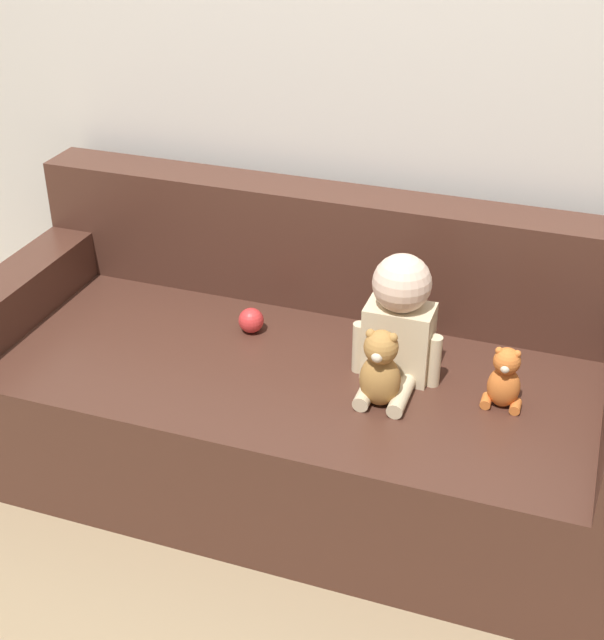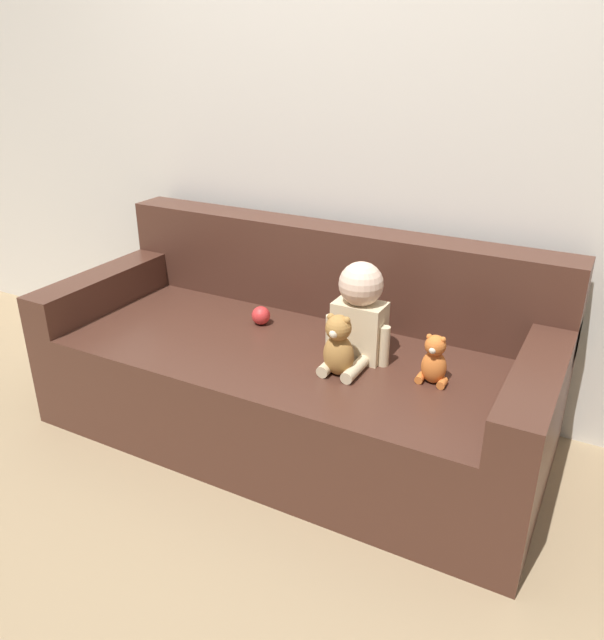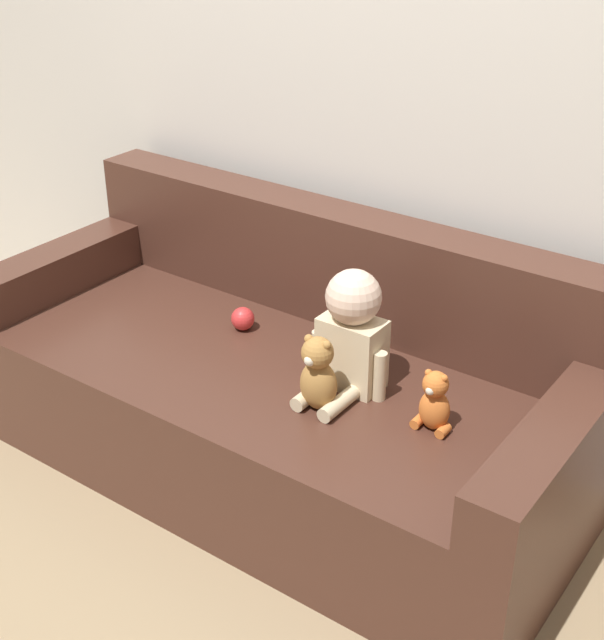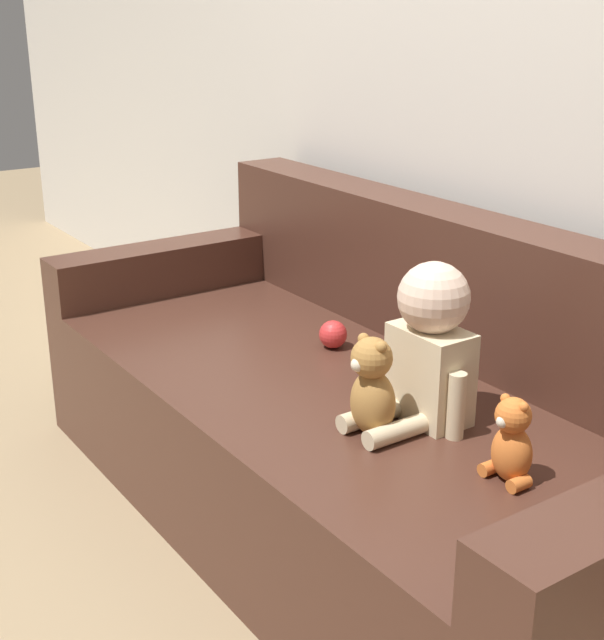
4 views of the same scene
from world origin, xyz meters
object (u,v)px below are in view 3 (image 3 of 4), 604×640
Objects in this scene: person_baby at (351,333)px; plush_toy_side at (434,402)px; toy_ball at (243,319)px; couch at (284,389)px; teddy_bear_brown at (318,374)px.

plush_toy_side is (0.32, -0.05, -0.10)m from person_baby.
toy_ball is (-0.82, 0.14, -0.05)m from plush_toy_side.
toy_ball is at bearing 167.22° from couch.
person_baby is 0.34m from plush_toy_side.
person_baby is at bearing 171.01° from plush_toy_side.
toy_ball is at bearing 153.01° from teddy_bear_brown.
plush_toy_side is at bearing -8.99° from person_baby.
couch is 8.64× the size of teddy_bear_brown.
person_baby reaches higher than plush_toy_side.
teddy_bear_brown is 0.35m from plush_toy_side.
plush_toy_side reaches higher than toy_ball.
couch reaches higher than teddy_bear_brown.
couch reaches higher than plush_toy_side.
couch is 0.28m from toy_ball.
couch is 10.96× the size of plush_toy_side.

